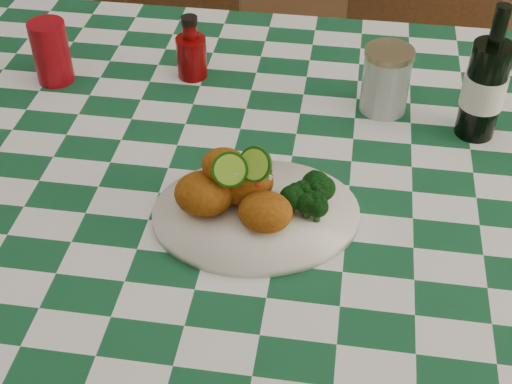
% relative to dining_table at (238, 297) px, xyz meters
% --- Properties ---
extents(dining_table, '(1.66, 1.06, 0.79)m').
position_rel_dining_table_xyz_m(dining_table, '(0.00, 0.00, 0.00)').
color(dining_table, '#134B2B').
rests_on(dining_table, ground).
extents(plate, '(0.36, 0.31, 0.02)m').
position_rel_dining_table_xyz_m(plate, '(0.06, -0.17, 0.40)').
color(plate, white).
rests_on(plate, dining_table).
extents(fried_chicken_pile, '(0.17, 0.13, 0.11)m').
position_rel_dining_table_xyz_m(fried_chicken_pile, '(0.05, -0.17, 0.47)').
color(fried_chicken_pile, '#98530E').
rests_on(fried_chicken_pile, plate).
extents(broccoli_side, '(0.07, 0.07, 0.05)m').
position_rel_dining_table_xyz_m(broccoli_side, '(0.14, -0.15, 0.44)').
color(broccoli_side, black).
rests_on(broccoli_side, plate).
extents(red_tumbler, '(0.08, 0.08, 0.12)m').
position_rel_dining_table_xyz_m(red_tumbler, '(-0.39, 0.17, 0.46)').
color(red_tumbler, maroon).
rests_on(red_tumbler, dining_table).
extents(ketchup_bottle, '(0.08, 0.08, 0.13)m').
position_rel_dining_table_xyz_m(ketchup_bottle, '(-0.12, 0.23, 0.46)').
color(ketchup_bottle, '#6E0506').
rests_on(ketchup_bottle, dining_table).
extents(mason_jar, '(0.10, 0.10, 0.13)m').
position_rel_dining_table_xyz_m(mason_jar, '(0.25, 0.17, 0.46)').
color(mason_jar, '#B2BCBA').
rests_on(mason_jar, dining_table).
extents(beer_bottle, '(0.09, 0.09, 0.25)m').
position_rel_dining_table_xyz_m(beer_bottle, '(0.42, 0.12, 0.52)').
color(beer_bottle, black).
rests_on(beer_bottle, dining_table).
extents(wooden_chair_left, '(0.45, 0.47, 0.95)m').
position_rel_dining_table_xyz_m(wooden_chair_left, '(-0.36, 0.72, 0.08)').
color(wooden_chair_left, '#472814').
rests_on(wooden_chair_left, ground).
extents(wooden_chair_right, '(0.41, 0.43, 0.90)m').
position_rel_dining_table_xyz_m(wooden_chair_right, '(0.37, 0.72, 0.06)').
color(wooden_chair_right, '#472814').
rests_on(wooden_chair_right, ground).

